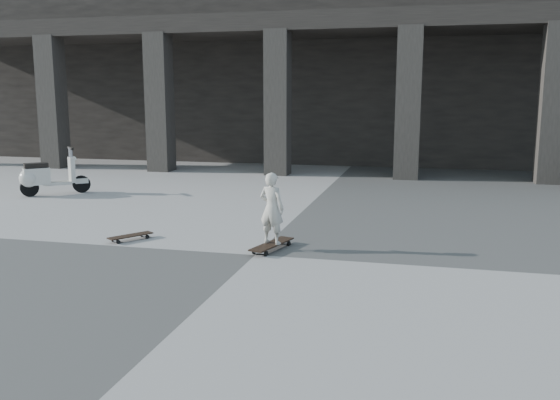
% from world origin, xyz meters
% --- Properties ---
extents(ground, '(90.00, 90.00, 0.00)m').
position_xyz_m(ground, '(0.00, 0.00, 0.00)').
color(ground, '#464644').
rests_on(ground, ground).
extents(colonnade, '(28.00, 8.82, 6.00)m').
position_xyz_m(colonnade, '(-0.00, 13.77, 3.03)').
color(colonnade, black).
rests_on(colonnade, ground).
extents(longboard, '(0.47, 0.97, 0.09)m').
position_xyz_m(longboard, '(0.16, 0.34, 0.08)').
color(longboard, black).
rests_on(longboard, ground).
extents(skateboard_spare, '(0.54, 0.69, 0.08)m').
position_xyz_m(skateboard_spare, '(-2.12, 0.37, 0.06)').
color(skateboard_spare, black).
rests_on(skateboard_spare, ground).
extents(child, '(0.43, 0.34, 1.04)m').
position_xyz_m(child, '(0.16, 0.34, 0.61)').
color(child, beige).
rests_on(child, longboard).
extents(scooter, '(1.19, 1.15, 1.06)m').
position_xyz_m(scooter, '(-6.02, 3.75, 0.42)').
color(scooter, black).
rests_on(scooter, ground).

